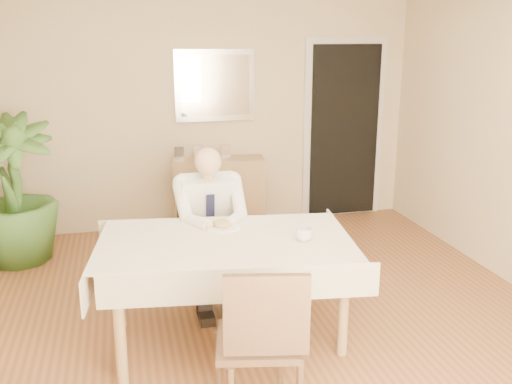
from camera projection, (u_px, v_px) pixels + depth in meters
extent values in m
plane|color=brown|center=(267.00, 329.00, 4.17)|extent=(5.00, 5.00, 0.00)
cube|color=beige|center=(210.00, 109.00, 6.16)|extent=(4.50, 0.02, 2.60)
cube|color=beige|center=(512.00, 350.00, 1.48)|extent=(4.50, 0.02, 2.60)
cube|color=white|center=(509.00, 290.00, 1.48)|extent=(1.18, 0.02, 1.28)
cube|color=beige|center=(343.00, 131.00, 6.57)|extent=(0.96, 0.03, 2.10)
cube|color=black|center=(344.00, 131.00, 6.54)|extent=(0.80, 0.05, 1.95)
cube|color=silver|center=(215.00, 86.00, 6.08)|extent=(0.86, 0.03, 0.76)
cube|color=white|center=(215.00, 86.00, 6.07)|extent=(0.74, 0.02, 0.64)
cube|color=#977648|center=(225.00, 244.00, 3.84)|extent=(1.70, 1.10, 0.04)
cube|color=beige|center=(225.00, 240.00, 3.84)|extent=(1.81, 1.21, 0.01)
cube|color=beige|center=(241.00, 286.00, 3.40)|extent=(1.69, 0.23, 0.22)
cube|color=beige|center=(213.00, 231.00, 4.33)|extent=(1.69, 0.23, 0.22)
cube|color=beige|center=(96.00, 267.00, 3.67)|extent=(0.14, 0.99, 0.22)
cube|color=beige|center=(343.00, 244.00, 4.06)|extent=(0.14, 0.99, 0.22)
cylinder|color=#977648|center=(120.00, 333.00, 3.44)|extent=(0.07, 0.07, 0.70)
cylinder|color=#977648|center=(344.00, 307.00, 3.76)|extent=(0.07, 0.07, 0.70)
cylinder|color=#977648|center=(119.00, 282.00, 4.13)|extent=(0.07, 0.07, 0.70)
cylinder|color=#977648|center=(308.00, 264.00, 4.45)|extent=(0.07, 0.07, 0.70)
cube|color=#3B271A|center=(208.00, 240.00, 4.66)|extent=(0.45, 0.45, 0.04)
cube|color=#3B271A|center=(203.00, 202.00, 4.78)|extent=(0.45, 0.04, 0.45)
cylinder|color=#3B271A|center=(188.00, 278.00, 4.51)|extent=(0.04, 0.04, 0.44)
cylinder|color=#3B271A|center=(236.00, 274.00, 4.59)|extent=(0.04, 0.04, 0.44)
cylinder|color=#3B271A|center=(183.00, 260.00, 4.86)|extent=(0.04, 0.04, 0.44)
cylinder|color=#3B271A|center=(227.00, 256.00, 4.95)|extent=(0.04, 0.04, 0.44)
cube|color=#3B271A|center=(257.00, 341.00, 3.14)|extent=(0.52, 0.52, 0.04)
cube|color=#3B271A|center=(267.00, 315.00, 2.88)|extent=(0.44, 0.13, 0.44)
cylinder|color=#3B271A|center=(218.00, 365.00, 3.34)|extent=(0.04, 0.04, 0.43)
cylinder|color=#3B271A|center=(280.00, 357.00, 3.43)|extent=(0.04, 0.04, 0.43)
cube|color=white|center=(208.00, 207.00, 4.55)|extent=(0.42, 0.31, 0.55)
cube|color=black|center=(210.00, 216.00, 4.44)|extent=(0.06, 0.08, 0.36)
cylinder|color=tan|center=(208.00, 174.00, 4.43)|extent=(0.09, 0.09, 0.08)
sphere|color=tan|center=(208.00, 161.00, 4.38)|extent=(0.21, 0.21, 0.21)
cube|color=black|center=(200.00, 245.00, 4.40)|extent=(0.13, 0.42, 0.13)
cube|color=black|center=(225.00, 243.00, 4.45)|extent=(0.13, 0.42, 0.13)
cube|color=black|center=(204.00, 289.00, 4.31)|extent=(0.11, 0.12, 0.45)
cube|color=black|center=(230.00, 286.00, 4.36)|extent=(0.11, 0.12, 0.45)
cube|color=black|center=(206.00, 315.00, 4.31)|extent=(0.11, 0.26, 0.07)
cube|color=black|center=(232.00, 312.00, 4.35)|extent=(0.11, 0.26, 0.07)
cylinder|color=white|center=(223.00, 226.00, 4.06)|extent=(0.26, 0.26, 0.02)
ellipsoid|color=olive|center=(223.00, 224.00, 4.06)|extent=(0.14, 0.14, 0.06)
cylinder|color=silver|center=(230.00, 226.00, 4.01)|extent=(0.01, 0.13, 0.01)
cylinder|color=silver|center=(219.00, 227.00, 4.00)|extent=(0.01, 0.13, 0.01)
imported|color=white|center=(304.00, 234.00, 3.80)|extent=(0.12, 0.12, 0.09)
cube|color=#977648|center=(219.00, 193.00, 6.25)|extent=(1.01, 0.43, 0.79)
cube|color=silver|center=(179.00, 153.00, 6.06)|extent=(0.10, 0.02, 0.14)
cube|color=silver|center=(199.00, 152.00, 6.13)|extent=(0.10, 0.02, 0.14)
cube|color=silver|center=(225.00, 151.00, 6.17)|extent=(0.10, 0.02, 0.14)
imported|color=#376025|center=(13.00, 190.00, 5.25)|extent=(0.87, 0.87, 1.39)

